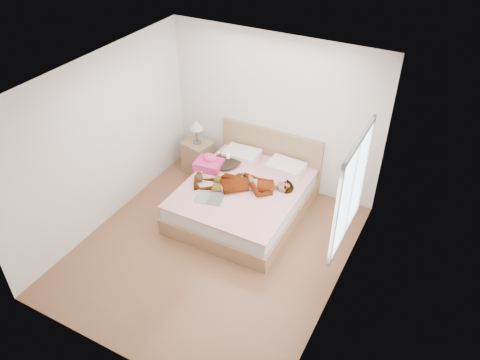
{
  "coord_description": "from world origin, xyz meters",
  "views": [
    {
      "loc": [
        2.68,
        -4.18,
        4.79
      ],
      "look_at": [
        0.0,
        0.85,
        0.7
      ],
      "focal_mm": 35.0,
      "sensor_mm": 36.0,
      "label": 1
    }
  ],
  "objects_px": {
    "bed": "(245,196)",
    "towel": "(209,163)",
    "coffee_mug": "(224,189)",
    "plush_toy": "(199,177)",
    "woman": "(244,182)",
    "nightstand": "(198,154)",
    "magazine": "(209,198)",
    "phone": "(229,156)"
  },
  "relations": [
    {
      "from": "bed",
      "to": "towel",
      "type": "xyz_separation_m",
      "value": [
        -0.73,
        0.12,
        0.33
      ]
    },
    {
      "from": "coffee_mug",
      "to": "plush_toy",
      "type": "bearing_deg",
      "value": 172.99
    },
    {
      "from": "towel",
      "to": "plush_toy",
      "type": "bearing_deg",
      "value": -84.31
    },
    {
      "from": "bed",
      "to": "coffee_mug",
      "type": "distance_m",
      "value": 0.47
    },
    {
      "from": "woman",
      "to": "nightstand",
      "type": "bearing_deg",
      "value": -140.81
    },
    {
      "from": "plush_toy",
      "to": "nightstand",
      "type": "xyz_separation_m",
      "value": [
        -0.58,
        0.88,
        -0.24
      ]
    },
    {
      "from": "magazine",
      "to": "coffee_mug",
      "type": "bearing_deg",
      "value": 67.25
    },
    {
      "from": "nightstand",
      "to": "coffee_mug",
      "type": "bearing_deg",
      "value": -41.21
    },
    {
      "from": "towel",
      "to": "nightstand",
      "type": "height_order",
      "value": "nightstand"
    },
    {
      "from": "phone",
      "to": "towel",
      "type": "xyz_separation_m",
      "value": [
        -0.25,
        -0.2,
        -0.1
      ]
    },
    {
      "from": "towel",
      "to": "coffee_mug",
      "type": "height_order",
      "value": "towel"
    },
    {
      "from": "bed",
      "to": "towel",
      "type": "height_order",
      "value": "bed"
    },
    {
      "from": "coffee_mug",
      "to": "plush_toy",
      "type": "distance_m",
      "value": 0.5
    },
    {
      "from": "plush_toy",
      "to": "woman",
      "type": "bearing_deg",
      "value": 13.94
    },
    {
      "from": "towel",
      "to": "magazine",
      "type": "bearing_deg",
      "value": -58.89
    },
    {
      "from": "towel",
      "to": "magazine",
      "type": "relative_size",
      "value": 0.9
    },
    {
      "from": "woman",
      "to": "coffee_mug",
      "type": "bearing_deg",
      "value": -65.01
    },
    {
      "from": "coffee_mug",
      "to": "nightstand",
      "type": "height_order",
      "value": "nightstand"
    },
    {
      "from": "phone",
      "to": "plush_toy",
      "type": "distance_m",
      "value": 0.63
    },
    {
      "from": "woman",
      "to": "phone",
      "type": "relative_size",
      "value": 15.37
    },
    {
      "from": "plush_toy",
      "to": "nightstand",
      "type": "bearing_deg",
      "value": 123.3
    },
    {
      "from": "woman",
      "to": "nightstand",
      "type": "height_order",
      "value": "nightstand"
    },
    {
      "from": "towel",
      "to": "nightstand",
      "type": "xyz_separation_m",
      "value": [
        -0.54,
        0.5,
        -0.27
      ]
    },
    {
      "from": "woman",
      "to": "bed",
      "type": "distance_m",
      "value": 0.35
    },
    {
      "from": "bed",
      "to": "magazine",
      "type": "height_order",
      "value": "bed"
    },
    {
      "from": "woman",
      "to": "towel",
      "type": "height_order",
      "value": "towel"
    },
    {
      "from": "towel",
      "to": "plush_toy",
      "type": "height_order",
      "value": "towel"
    },
    {
      "from": "bed",
      "to": "towel",
      "type": "distance_m",
      "value": 0.81
    },
    {
      "from": "phone",
      "to": "plush_toy",
      "type": "bearing_deg",
      "value": -132.77
    },
    {
      "from": "plush_toy",
      "to": "nightstand",
      "type": "distance_m",
      "value": 1.08
    },
    {
      "from": "towel",
      "to": "magazine",
      "type": "height_order",
      "value": "towel"
    },
    {
      "from": "coffee_mug",
      "to": "plush_toy",
      "type": "height_order",
      "value": "plush_toy"
    },
    {
      "from": "nightstand",
      "to": "towel",
      "type": "bearing_deg",
      "value": -42.77
    },
    {
      "from": "phone",
      "to": "magazine",
      "type": "bearing_deg",
      "value": -101.61
    },
    {
      "from": "coffee_mug",
      "to": "towel",
      "type": "bearing_deg",
      "value": 140.45
    },
    {
      "from": "woman",
      "to": "bed",
      "type": "height_order",
      "value": "bed"
    },
    {
      "from": "plush_toy",
      "to": "phone",
      "type": "bearing_deg",
      "value": 69.58
    },
    {
      "from": "coffee_mug",
      "to": "nightstand",
      "type": "bearing_deg",
      "value": 138.79
    },
    {
      "from": "phone",
      "to": "nightstand",
      "type": "relative_size",
      "value": 0.1
    },
    {
      "from": "magazine",
      "to": "towel",
      "type": "bearing_deg",
      "value": 121.11
    },
    {
      "from": "magazine",
      "to": "plush_toy",
      "type": "distance_m",
      "value": 0.51
    },
    {
      "from": "woman",
      "to": "magazine",
      "type": "distance_m",
      "value": 0.61
    }
  ]
}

